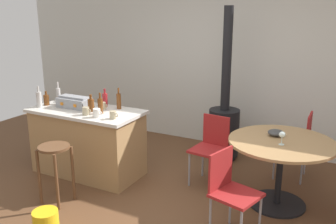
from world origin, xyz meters
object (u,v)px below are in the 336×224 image
at_px(folding_chair_far, 298,140).
at_px(folding_chair_right, 230,188).
at_px(wooden_stool, 55,161).
at_px(bottle_4, 105,100).
at_px(bottle_3, 91,105).
at_px(cup_2, 86,111).
at_px(bottle_2, 58,96).
at_px(cup_3, 103,106).
at_px(folding_chair_left, 211,145).
at_px(plastic_bucket, 46,222).
at_px(kitchen_island, 88,141).
at_px(bottle_6, 119,101).
at_px(serving_bowl, 276,133).
at_px(bottle_0, 100,105).
at_px(cup_4, 97,113).
at_px(wood_stove, 224,123).
at_px(dining_table, 281,156).
at_px(toolbox, 74,102).
at_px(cup_1, 64,99).
at_px(cup_0, 113,115).
at_px(bottle_5, 39,99).
at_px(wine_glass, 282,135).
at_px(bottle_1, 46,100).

xyz_separation_m(folding_chair_far, folding_chair_right, (-0.36, -1.62, -0.03)).
relative_size(wooden_stool, bottle_4, 2.80).
xyz_separation_m(bottle_3, cup_2, (0.04, -0.15, -0.04)).
height_order(bottle_2, cup_3, bottle_2).
height_order(folding_chair_left, plastic_bucket, folding_chair_left).
bearing_deg(kitchen_island, folding_chair_right, -13.36).
bearing_deg(bottle_6, serving_bowl, 6.02).
xyz_separation_m(bottle_0, cup_4, (0.06, -0.15, -0.05)).
bearing_deg(bottle_4, plastic_bucket, -75.54).
height_order(cup_2, cup_4, cup_4).
bearing_deg(plastic_bucket, wood_stove, 70.88).
bearing_deg(bottle_3, bottle_0, -6.81).
distance_m(wooden_stool, dining_table, 2.51).
height_order(wooden_stool, dining_table, dining_table).
height_order(wooden_stool, bottle_0, bottle_0).
bearing_deg(folding_chair_far, wooden_stool, -140.42).
relative_size(toolbox, cup_1, 3.58).
height_order(cup_0, serving_bowl, cup_0).
bearing_deg(folding_chair_far, cup_1, -163.51).
xyz_separation_m(wood_stove, bottle_0, (-1.16, -1.35, 0.44)).
relative_size(dining_table, bottle_5, 4.07).
height_order(bottle_3, bottle_5, bottle_5).
distance_m(folding_chair_left, wood_stove, 0.83).
distance_m(folding_chair_far, wood_stove, 1.07).
relative_size(bottle_2, cup_0, 2.69).
height_order(cup_3, cup_4, cup_4).
relative_size(bottle_6, cup_4, 2.23).
distance_m(bottle_3, cup_1, 0.72).
distance_m(folding_chair_far, bottle_6, 2.36).
bearing_deg(folding_chair_far, bottle_2, -160.76).
xyz_separation_m(toolbox, bottle_2, (-0.31, 0.04, 0.05)).
distance_m(bottle_6, wine_glass, 2.10).
bearing_deg(bottle_1, plastic_bucket, -47.51).
bearing_deg(toolbox, folding_chair_left, 14.68).
xyz_separation_m(kitchen_island, cup_2, (0.16, -0.18, 0.49)).
xyz_separation_m(cup_1, cup_4, (0.90, -0.41, 0.01)).
bearing_deg(cup_1, plastic_bucket, -54.43).
xyz_separation_m(dining_table, cup_4, (-2.10, -0.51, 0.34)).
relative_size(kitchen_island, serving_bowl, 8.24).
bearing_deg(wood_stove, folding_chair_right, -68.89).
height_order(cup_2, plastic_bucket, cup_2).
bearing_deg(bottle_5, plastic_bucket, -44.46).
bearing_deg(dining_table, cup_1, -178.14).
bearing_deg(serving_bowl, cup_3, -171.25).
distance_m(kitchen_island, cup_3, 0.53).
bearing_deg(bottle_3, cup_0, -17.42).
xyz_separation_m(bottle_2, bottle_4, (0.64, 0.19, -0.02)).
height_order(cup_0, cup_1, cup_0).
xyz_separation_m(wooden_stool, cup_3, (0.00, 0.91, 0.43)).
xyz_separation_m(wood_stove, cup_1, (-2.00, -1.10, 0.38)).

